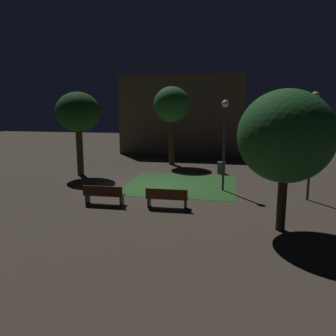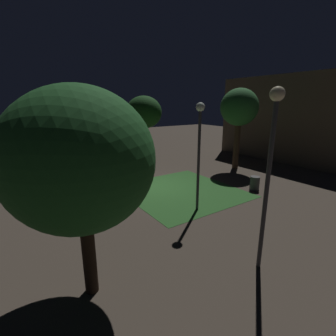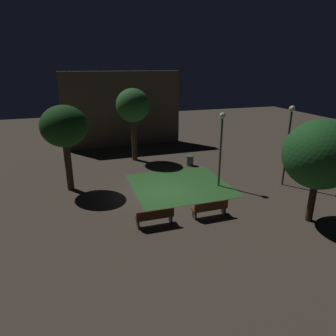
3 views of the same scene
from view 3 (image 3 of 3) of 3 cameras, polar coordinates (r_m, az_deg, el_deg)
ground_plane at (r=17.93m, az=-1.26°, el=-4.62°), size 60.00×60.00×0.00m
grass_lawn at (r=18.96m, az=2.23°, el=-3.25°), size 5.94×5.67×0.01m
bench_back_row at (r=14.22m, az=-2.53°, el=-9.22°), size 1.80×0.48×0.88m
bench_front_left at (r=15.13m, az=8.00°, el=-7.56°), size 1.81×0.50×0.88m
tree_left_canopy at (r=15.23m, az=26.87°, el=2.26°), size 3.28×3.28×4.95m
tree_back_left at (r=23.16m, az=-6.69°, el=11.52°), size 2.53×2.53×5.54m
tree_back_right at (r=18.19m, az=-19.13°, el=7.31°), size 2.65×2.65×5.08m
lamp_post_near_wall at (r=19.44m, az=21.99°, el=6.18°), size 0.36×0.36×4.95m
lamp_post_plaza_west at (r=18.18m, az=10.10°, el=5.77°), size 0.36×0.36×4.58m
trash_bin at (r=22.54m, az=4.20°, el=1.41°), size 0.50×0.50×0.74m
building_wall_backdrop at (r=27.72m, az=-8.65°, el=10.88°), size 10.48×0.80×6.64m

